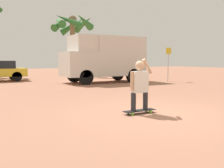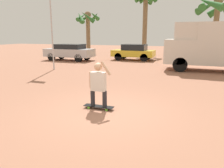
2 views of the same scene
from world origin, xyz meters
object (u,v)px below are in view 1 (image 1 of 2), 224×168
(camper_van, at_px, (105,57))
(street_sign, at_px, (168,60))
(palm_tree_near_van, at_px, (72,26))
(skateboard, at_px, (139,111))
(person_skateboarder, at_px, (140,82))

(camper_van, bearing_deg, street_sign, -20.12)
(palm_tree_near_van, bearing_deg, skateboard, -104.56)
(skateboard, height_order, palm_tree_near_van, palm_tree_near_van)
(skateboard, relative_size, person_skateboarder, 0.67)
(skateboard, distance_m, person_skateboarder, 0.80)
(palm_tree_near_van, height_order, street_sign, palm_tree_near_van)
(skateboard, distance_m, camper_van, 10.19)
(person_skateboarder, height_order, street_sign, street_sign)
(camper_van, distance_m, palm_tree_near_van, 8.62)
(camper_van, xyz_separation_m, street_sign, (4.23, -1.55, -0.16))
(skateboard, relative_size, palm_tree_near_van, 0.16)
(street_sign, bearing_deg, person_skateboarder, -136.09)
(camper_van, bearing_deg, palm_tree_near_van, 85.18)
(person_skateboarder, distance_m, street_sign, 11.20)
(skateboard, xyz_separation_m, person_skateboarder, (-0.00, -0.00, 0.80))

